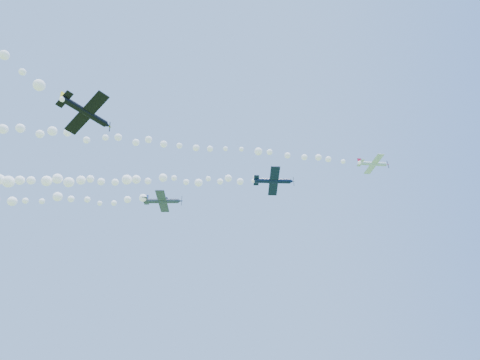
# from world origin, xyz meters

# --- Properties ---
(plane_white) EXTENTS (6.17, 6.51, 1.66)m
(plane_white) POSITION_xyz_m (26.24, -0.53, 51.87)
(plane_white) COLOR white
(smoke_trail_white) EXTENTS (75.67, 23.26, 2.69)m
(smoke_trail_white) POSITION_xyz_m (-13.32, -11.84, 51.56)
(smoke_trail_white) COLOR white
(plane_navy) EXTENTS (8.11, 8.59, 2.59)m
(plane_navy) POSITION_xyz_m (7.40, 0.28, 50.44)
(plane_navy) COLOR #0C1635
(smoke_trail_navy) EXTENTS (68.24, 12.58, 3.14)m
(smoke_trail_navy) POSITION_xyz_m (-29.10, -5.10, 50.24)
(smoke_trail_navy) COLOR white
(plane_grey) EXTENTS (6.52, 6.90, 1.86)m
(plane_grey) POSITION_xyz_m (-10.37, -9.67, 40.19)
(plane_grey) COLOR #393E53
(plane_black) EXTENTS (5.85, 5.62, 1.77)m
(plane_black) POSITION_xyz_m (-10.85, -33.77, 34.23)
(plane_black) COLOR black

